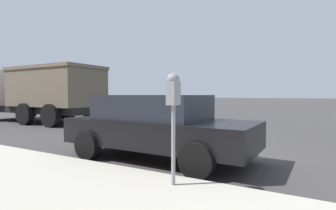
{
  "coord_description": "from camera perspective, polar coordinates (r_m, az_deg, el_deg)",
  "views": [
    {
      "loc": [
        -5.95,
        -2.38,
        1.45
      ],
      "look_at": [
        -2.43,
        -0.36,
        1.29
      ],
      "focal_mm": 28.0,
      "sensor_mm": 36.0,
      "label": 1
    }
  ],
  "objects": [
    {
      "name": "ground_plane",
      "position": [
        6.57,
        7.93,
        -10.5
      ],
      "size": [
        220.0,
        220.0,
        0.0
      ],
      "primitive_type": "plane",
      "color": "#3D3A3A"
    },
    {
      "name": "parking_meter",
      "position": [
        3.8,
        1.18,
        1.23
      ],
      "size": [
        0.21,
        0.19,
        1.64
      ],
      "color": "gray",
      "rests_on": "sidewalk"
    },
    {
      "name": "car_black",
      "position": [
        5.96,
        -2.4,
        -4.38
      ],
      "size": [
        2.03,
        4.32,
        1.44
      ],
      "rotation": [
        0.0,
        0.0,
        3.13
      ],
      "color": "black",
      "rests_on": "ground_plane"
    },
    {
      "name": "dump_truck",
      "position": [
        15.45,
        -26.13,
        2.68
      ],
      "size": [
        2.87,
        7.62,
        2.83
      ],
      "rotation": [
        0.0,
        0.0,
        0.01
      ],
      "color": "black",
      "rests_on": "ground_plane"
    }
  ]
}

